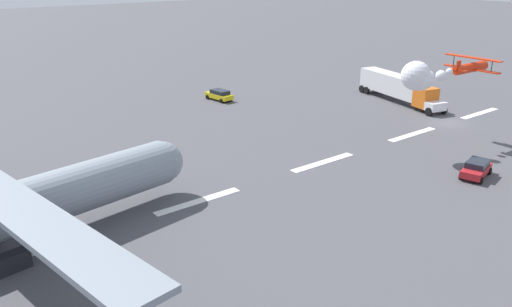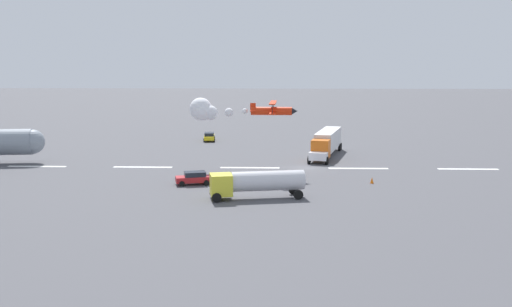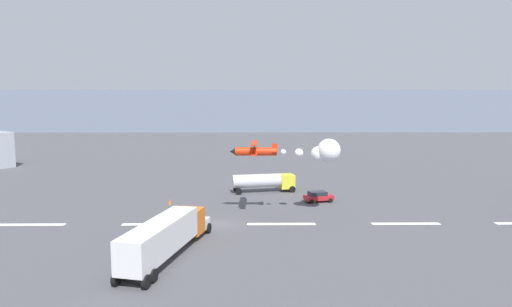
{
  "view_description": "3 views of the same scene",
  "coord_description": "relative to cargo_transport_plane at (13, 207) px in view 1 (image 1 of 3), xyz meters",
  "views": [
    {
      "loc": [
        56.81,
        33.73,
        18.53
      ],
      "look_at": [
        30.3,
        0.0,
        2.84
      ],
      "focal_mm": 36.45,
      "sensor_mm": 36.0,
      "label": 1
    },
    {
      "loc": [
        3.59,
        81.71,
        14.6
      ],
      "look_at": [
        6.42,
        0.79,
        2.07
      ],
      "focal_mm": 43.27,
      "sensor_mm": 36.0,
      "label": 2
    },
    {
      "loc": [
        3.87,
        -48.81,
        13.93
      ],
      "look_at": [
        4.37,
        4.34,
        7.79
      ],
      "focal_mm": 30.19,
      "sensor_mm": 36.0,
      "label": 3
    }
  ],
  "objects": [
    {
      "name": "semi_truck_orange",
      "position": [
        -54.06,
        -9.68,
        -1.07
      ],
      "size": [
        6.31,
        15.88,
        3.7
      ],
      "color": "silver",
      "rests_on": "ground"
    },
    {
      "name": "traffic_cone_far",
      "position": [
        -37.59,
        11.7,
        -2.83
      ],
      "size": [
        0.44,
        0.44,
        0.75
      ],
      "primitive_type": "cone",
      "color": "orange",
      "rests_on": "ground"
    },
    {
      "name": "runway_stripe_8",
      "position": [
        0.76,
        1.09,
        -3.2
      ],
      "size": [
        8.0,
        0.9,
        0.01
      ],
      "primitive_type": "cube",
      "color": "white",
      "rests_on": "ground"
    },
    {
      "name": "runway_stripe_4",
      "position": [
        -57.48,
        1.09,
        -3.2
      ],
      "size": [
        8.0,
        0.9,
        0.01
      ],
      "primitive_type": "cube",
      "color": "white",
      "rests_on": "ground"
    },
    {
      "name": "ground_plane",
      "position": [
        -50.2,
        1.09,
        -3.21
      ],
      "size": [
        440.0,
        440.0,
        0.0
      ],
      "primitive_type": "plane",
      "color": "#4C4C51",
      "rests_on": "ground"
    },
    {
      "name": "cargo_transport_plane",
      "position": [
        0.0,
        0.0,
        0.0
      ],
      "size": [
        28.23,
        34.56,
        10.84
      ],
      "color": "gray",
      "rests_on": "ground"
    },
    {
      "name": "followme_car_yellow",
      "position": [
        -34.45,
        -25.96,
        -2.4
      ],
      "size": [
        2.37,
        4.64,
        1.52
      ],
      "color": "yellow",
      "rests_on": "ground"
    },
    {
      "name": "airport_staff_sedan",
      "position": [
        -36.87,
        12.44,
        -2.4
      ],
      "size": [
        4.38,
        2.82,
        1.52
      ],
      "color": "#B21E23",
      "rests_on": "ground"
    },
    {
      "name": "stunt_biplane_red",
      "position": [
        -38.53,
        5.12,
        4.87
      ],
      "size": [
        13.71,
        6.43,
        2.88
      ],
      "color": "red"
    },
    {
      "name": "runway_stripe_5",
      "position": [
        -42.92,
        1.09,
        -3.2
      ],
      "size": [
        8.0,
        0.9,
        0.01
      ],
      "primitive_type": "cube",
      "color": "white",
      "rests_on": "ground"
    },
    {
      "name": "runway_stripe_6",
      "position": [
        -28.36,
        1.09,
        -3.2
      ],
      "size": [
        8.0,
        0.9,
        0.01
      ],
      "primitive_type": "cube",
      "color": "white",
      "rests_on": "ground"
    },
    {
      "name": "runway_stripe_7",
      "position": [
        -13.8,
        1.09,
        -3.2
      ],
      "size": [
        8.0,
        0.9,
        0.01
      ],
      "primitive_type": "cube",
      "color": "white",
      "rests_on": "ground"
    }
  ]
}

